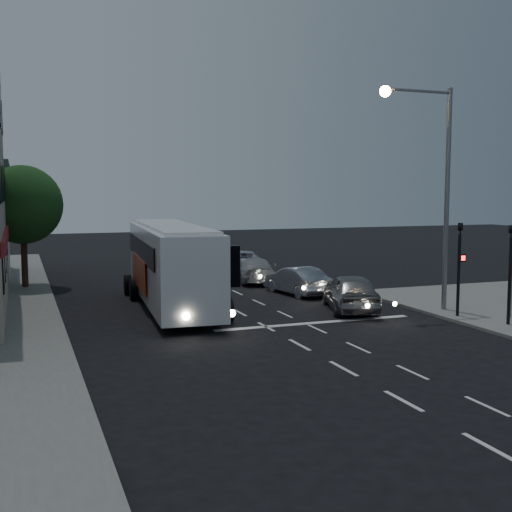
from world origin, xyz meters
name	(u,v)px	position (x,y,z in m)	size (l,w,h in m)	color
ground	(287,338)	(0.00, 0.00, 0.00)	(120.00, 120.00, 0.00)	black
road_markings	(284,318)	(1.29, 3.31, 0.00)	(8.00, 30.55, 0.01)	silver
tour_bus	(171,263)	(-2.35, 7.21, 1.93)	(3.32, 11.80, 3.58)	white
car_suv	(351,292)	(4.50, 3.80, 0.79)	(1.87, 4.64, 1.58)	gray
car_sedan_a	(296,280)	(4.14, 8.53, 0.68)	(1.43, 4.11, 1.36)	#9DA1AB
car_sedan_b	(255,270)	(3.71, 13.22, 0.67)	(1.87, 4.59, 1.33)	#AAAAAA
car_sedan_c	(243,261)	(4.66, 17.87, 0.67)	(2.21, 4.80, 1.33)	#BAB8C6
traffic_signal_main	(460,258)	(7.60, 0.78, 2.42)	(0.25, 0.35, 4.10)	black
traffic_signal_side	(510,262)	(8.30, -1.20, 2.42)	(0.18, 0.15, 4.10)	black
regulatory_sign	(512,280)	(9.30, -0.24, 1.60)	(0.45, 0.12, 2.20)	slate
streetlight	(434,173)	(7.34, 2.20, 5.73)	(3.32, 0.44, 9.00)	slate
street_tree	(22,201)	(-8.21, 15.02, 4.50)	(4.00, 4.00, 6.20)	black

